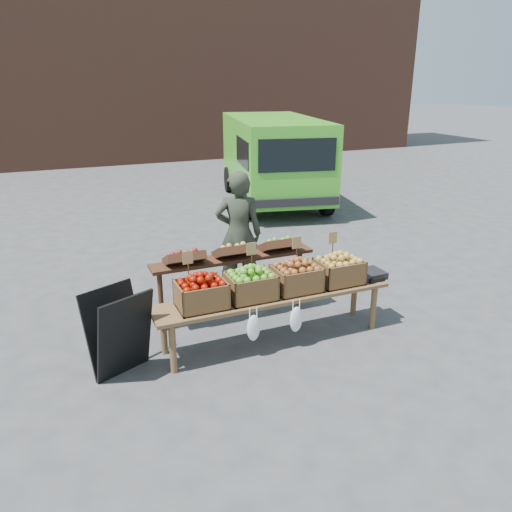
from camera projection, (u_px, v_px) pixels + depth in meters
name	position (u px, v px, depth m)	size (l,w,h in m)	color
ground	(296.00, 349.00, 5.49)	(80.00, 80.00, 0.00)	#434446
brick_building	(95.00, 8.00, 16.78)	(24.00, 4.00, 10.00)	brown
delivery_van	(274.00, 161.00, 11.56)	(1.99, 4.35, 1.95)	green
vendor	(239.00, 234.00, 6.64)	(0.62, 0.41, 1.70)	#2B3126
chalkboard_sign	(119.00, 332.00, 4.92)	(0.59, 0.33, 0.90)	black
back_table	(234.00, 278.00, 6.05)	(2.10, 0.44, 1.04)	#3E2114
display_bench	(273.00, 317.00, 5.58)	(2.70, 0.56, 0.57)	brown
crate_golden_apples	(201.00, 295.00, 5.13)	(0.50, 0.40, 0.28)	#690107
crate_russet_pears	(251.00, 286.00, 5.33)	(0.50, 0.40, 0.28)	#447917
crate_red_apples	(296.00, 279.00, 5.53)	(0.50, 0.40, 0.28)	brown
crate_green_apples	(339.00, 271.00, 5.74)	(0.50, 0.40, 0.28)	#ABA432
weighing_scale	(369.00, 274.00, 5.93)	(0.34, 0.30, 0.08)	black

